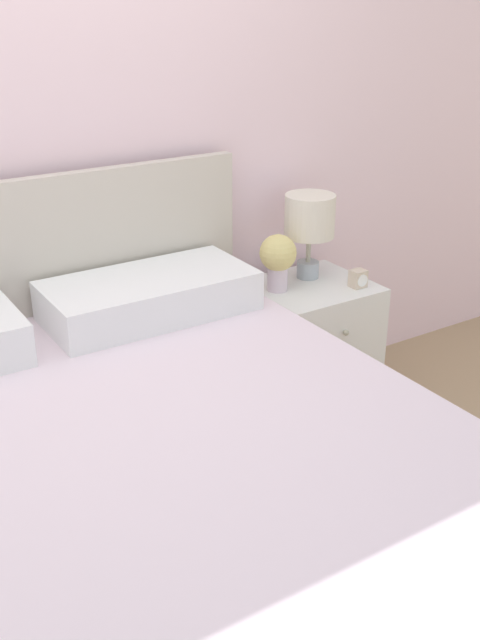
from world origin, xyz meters
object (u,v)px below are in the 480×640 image
flower_vase (278,258)px  nightstand (310,349)px  bed (141,547)px  table_lamp (310,220)px  alarm_clock (358,279)px

flower_vase → nightstand: bearing=-11.2°
nightstand → flower_vase: 0.46m
bed → table_lamp: bed is taller
nightstand → table_lamp: bearing=66.3°
bed → table_lamp: bearing=35.6°
nightstand → alarm_clock: (0.14, -0.12, 0.33)m
table_lamp → flower_vase: bearing=-165.2°
bed → nightstand: bed is taller
bed → flower_vase: (1.01, 0.81, 0.39)m
bed → alarm_clock: bearing=26.9°
alarm_clock → nightstand: bearing=139.6°
bed → flower_vase: bed is taller
table_lamp → flower_vase: table_lamp is taller
flower_vase → table_lamp: bearing=14.8°
bed → nightstand: bearing=33.8°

